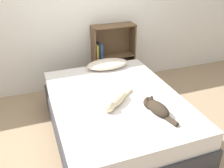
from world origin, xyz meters
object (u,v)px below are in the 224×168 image
(pillow, at_px, (108,64))
(cat_dark, at_px, (156,107))
(cat_light, at_px, (115,101))
(bookshelf, at_px, (111,54))
(bed, at_px, (116,115))

(pillow, height_order, cat_dark, cat_dark)
(cat_light, bearing_deg, pillow, -142.90)
(pillow, height_order, bookshelf, bookshelf)
(cat_dark, bearing_deg, pillow, -9.06)
(bed, height_order, cat_dark, cat_dark)
(cat_dark, bearing_deg, bookshelf, -18.25)
(pillow, bearing_deg, bookshelf, 64.38)
(bookshelf, bearing_deg, bed, -107.38)
(cat_dark, height_order, bookshelf, bookshelf)
(bed, bearing_deg, pillow, 78.04)
(cat_dark, xyz_separation_m, bookshelf, (0.13, 1.82, -0.06))
(pillow, xyz_separation_m, bookshelf, (0.25, 0.51, -0.06))
(cat_dark, bearing_deg, cat_light, 40.19)
(pillow, xyz_separation_m, cat_light, (-0.27, -1.03, -0.00))
(bed, distance_m, pillow, 0.93)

